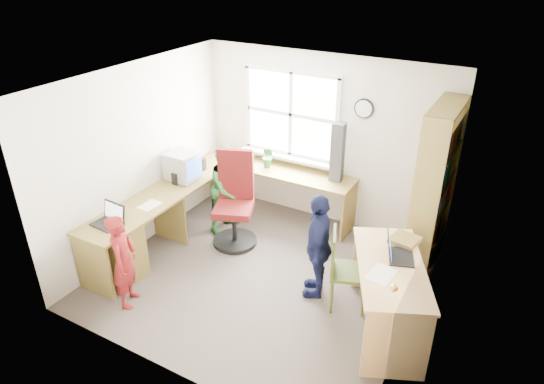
# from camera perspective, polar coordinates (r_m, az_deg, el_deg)

# --- Properties ---
(room) EXTENTS (3.64, 3.44, 2.44)m
(room) POSITION_cam_1_polar(r_m,az_deg,el_deg) (5.46, -0.69, 0.89)
(room) COLOR #443C36
(room) RESTS_ON ground
(l_desk) EXTENTS (2.38, 2.95, 0.75)m
(l_desk) POSITION_cam_1_polar(r_m,az_deg,el_deg) (6.26, -12.97, -4.09)
(l_desk) COLOR olive
(l_desk) RESTS_ON ground
(right_desk) EXTENTS (1.17, 1.54, 0.81)m
(right_desk) POSITION_cam_1_polar(r_m,az_deg,el_deg) (5.11, 13.59, -10.37)
(right_desk) COLOR #E7B873
(right_desk) RESTS_ON ground
(bookshelf) EXTENTS (0.30, 1.02, 2.10)m
(bookshelf) POSITION_cam_1_polar(r_m,az_deg,el_deg) (5.99, 18.45, -0.37)
(bookshelf) COLOR olive
(bookshelf) RESTS_ON ground
(swivel_chair) EXTENTS (0.77, 0.77, 1.28)m
(swivel_chair) POSITION_cam_1_polar(r_m,az_deg,el_deg) (6.45, -4.39, -1.47)
(swivel_chair) COLOR black
(swivel_chair) RESTS_ON ground
(wooden_chair) EXTENTS (0.52, 0.52, 0.93)m
(wooden_chair) POSITION_cam_1_polar(r_m,az_deg,el_deg) (5.39, 8.31, -8.67)
(wooden_chair) COLOR #475A1E
(wooden_chair) RESTS_ON ground
(crt_monitor) EXTENTS (0.41, 0.36, 0.39)m
(crt_monitor) POSITION_cam_1_polar(r_m,az_deg,el_deg) (6.67, -10.50, 3.01)
(crt_monitor) COLOR #A8A7AC
(crt_monitor) RESTS_ON l_desk
(laptop_left) EXTENTS (0.36, 0.30, 0.23)m
(laptop_left) POSITION_cam_1_polar(r_m,az_deg,el_deg) (5.90, -18.52, -3.02)
(laptop_left) COLOR black
(laptop_left) RESTS_ON l_desk
(laptop_right) EXTENTS (0.37, 0.41, 0.23)m
(laptop_right) POSITION_cam_1_polar(r_m,az_deg,el_deg) (5.08, 14.43, -6.91)
(laptop_right) COLOR black
(laptop_right) RESTS_ON right_desk
(speaker_a) EXTENTS (0.09, 0.09, 0.16)m
(speaker_a) POSITION_cam_1_polar(r_m,az_deg,el_deg) (6.60, -11.25, 1.56)
(speaker_a) COLOR black
(speaker_a) RESTS_ON l_desk
(speaker_b) EXTENTS (0.09, 0.09, 0.17)m
(speaker_b) POSITION_cam_1_polar(r_m,az_deg,el_deg) (6.97, -8.21, 3.26)
(speaker_b) COLOR black
(speaker_b) RESTS_ON l_desk
(cd_tower) EXTENTS (0.17, 0.16, 0.82)m
(cd_tower) POSITION_cam_1_polar(r_m,az_deg,el_deg) (6.52, 7.72, 4.64)
(cd_tower) COLOR black
(cd_tower) RESTS_ON l_desk
(game_box) EXTENTS (0.32, 0.32, 0.05)m
(game_box) POSITION_cam_1_polar(r_m,az_deg,el_deg) (5.36, 15.33, -5.46)
(game_box) COLOR red
(game_box) RESTS_ON right_desk
(paper_a) EXTENTS (0.20, 0.28, 0.00)m
(paper_a) POSITION_cam_1_polar(r_m,az_deg,el_deg) (6.18, -14.20, -1.52)
(paper_a) COLOR silver
(paper_a) RESTS_ON l_desk
(paper_b) EXTENTS (0.25, 0.33, 0.00)m
(paper_b) POSITION_cam_1_polar(r_m,az_deg,el_deg) (4.83, 12.73, -9.43)
(paper_b) COLOR silver
(paper_b) RESTS_ON right_desk
(potted_plant) EXTENTS (0.21, 0.19, 0.32)m
(potted_plant) POSITION_cam_1_polar(r_m,az_deg,el_deg) (6.94, -0.48, 4.10)
(potted_plant) COLOR #2A6934
(potted_plant) RESTS_ON l_desk
(person_red) EXTENTS (0.42, 0.49, 1.12)m
(person_red) POSITION_cam_1_polar(r_m,az_deg,el_deg) (5.56, -17.01, -7.78)
(person_red) COLOR maroon
(person_red) RESTS_ON ground
(person_green) EXTENTS (0.55, 0.67, 1.26)m
(person_green) POSITION_cam_1_polar(r_m,az_deg,el_deg) (6.70, -5.22, 0.44)
(person_green) COLOR #2B6C2C
(person_green) RESTS_ON ground
(person_navy) EXTENTS (0.54, 0.81, 1.28)m
(person_navy) POSITION_cam_1_polar(r_m,az_deg,el_deg) (5.46, 5.47, -6.30)
(person_navy) COLOR #13183C
(person_navy) RESTS_ON ground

